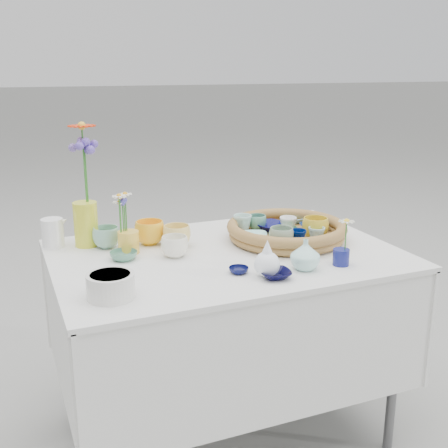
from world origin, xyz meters
name	(u,v)px	position (x,y,z in m)	size (l,w,h in m)	color
ground	(226,430)	(0.00, 0.00, 0.00)	(80.00, 80.00, 0.00)	gray
display_table	(226,430)	(0.00, 0.00, 0.00)	(1.26, 0.86, 0.77)	silver
wicker_tray	(286,231)	(0.28, 0.05, 0.80)	(0.47, 0.47, 0.08)	brown
tray_ceramic_0	(271,226)	(0.26, 0.15, 0.80)	(0.12, 0.12, 0.03)	#05074A
tray_ceramic_1	(313,227)	(0.42, 0.08, 0.80)	(0.11, 0.11, 0.03)	#0F234D
tray_ceramic_2	(315,228)	(0.37, -0.01, 0.82)	(0.10, 0.10, 0.08)	gold
tray_ceramic_3	(285,231)	(0.28, 0.07, 0.80)	(0.10, 0.10, 0.03)	#3C7C4E
tray_ceramic_4	(281,237)	(0.20, -0.06, 0.82)	(0.09, 0.09, 0.07)	gray
tray_ceramic_5	(255,236)	(0.15, 0.06, 0.79)	(0.10, 0.10, 0.02)	#9DE5DB
tray_ceramic_6	(242,223)	(0.14, 0.17, 0.82)	(0.08, 0.08, 0.07)	#ACD9D2
tray_ceramic_7	(288,225)	(0.31, 0.09, 0.81)	(0.07, 0.07, 0.06)	white
tray_ceramic_8	(292,219)	(0.40, 0.22, 0.80)	(0.10, 0.10, 0.03)	#90D0F1
tray_ceramic_9	(298,237)	(0.27, -0.07, 0.81)	(0.06, 0.06, 0.06)	#00114A
tray_ceramic_10	(258,241)	(0.13, -0.01, 0.80)	(0.09, 0.09, 0.03)	#FBDE93
tray_ceramic_11	(316,235)	(0.35, -0.07, 0.81)	(0.06, 0.06, 0.06)	#A4D0CD
tray_ceramic_12	(257,222)	(0.21, 0.18, 0.81)	(0.08, 0.08, 0.06)	#5E9F83
loose_ceramic_0	(150,233)	(-0.23, 0.21, 0.81)	(0.12, 0.12, 0.09)	yellow
loose_ceramic_1	(177,236)	(-0.15, 0.14, 0.81)	(0.11, 0.11, 0.08)	#EFD171
loose_ceramic_2	(124,256)	(-0.37, 0.07, 0.78)	(0.10, 0.10, 0.03)	#4F856A
loose_ceramic_3	(175,247)	(-0.19, 0.03, 0.80)	(0.10, 0.10, 0.08)	white
loose_ceramic_4	(239,270)	(-0.04, -0.21, 0.78)	(0.07, 0.07, 0.02)	#090D3E
loose_ceramic_5	(106,237)	(-0.40, 0.23, 0.81)	(0.10, 0.10, 0.08)	#7EB39B
loose_ceramic_6	(275,274)	(0.05, -0.30, 0.78)	(0.10, 0.10, 0.03)	black
fluted_bowl	(111,286)	(-0.48, -0.26, 0.80)	(0.14, 0.14, 0.08)	silver
bud_vase_paleblue	(267,258)	(0.03, -0.28, 0.83)	(0.09, 0.09, 0.13)	white
bud_vase_seafoam	(305,255)	(0.18, -0.27, 0.82)	(0.10, 0.10, 0.11)	#B1E9E0
bud_vase_cobalt	(341,257)	(0.32, -0.28, 0.79)	(0.06, 0.06, 0.06)	navy
single_daisy	(346,235)	(0.33, -0.28, 0.87)	(0.07, 0.07, 0.12)	white
tall_vase_yellow	(86,224)	(-0.46, 0.28, 0.85)	(0.09, 0.09, 0.17)	yellow
gerbera	(84,164)	(-0.45, 0.29, 1.08)	(0.12, 0.12, 0.31)	red
hydrangea	(86,175)	(-0.45, 0.29, 1.04)	(0.08, 0.08, 0.28)	#6D54A8
white_pitcher	(53,233)	(-0.58, 0.32, 0.82)	(0.12, 0.08, 0.11)	white
daisy_cup	(129,242)	(-0.33, 0.13, 0.81)	(0.08, 0.08, 0.08)	yellow
daisy_posy	(124,211)	(-0.34, 0.15, 0.92)	(0.08, 0.08, 0.15)	white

